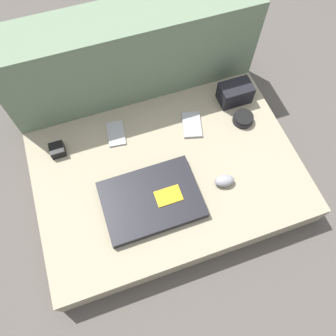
# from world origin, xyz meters

# --- Properties ---
(ground_plane) EXTENTS (8.00, 8.00, 0.00)m
(ground_plane) POSITION_xyz_m (0.00, 0.00, 0.00)
(ground_plane) COLOR #4C4742
(couch_seat) EXTENTS (0.97, 0.67, 0.11)m
(couch_seat) POSITION_xyz_m (0.00, 0.00, 0.06)
(couch_seat) COLOR gray
(couch_seat) RESTS_ON ground_plane
(couch_backrest) EXTENTS (0.97, 0.20, 0.45)m
(couch_backrest) POSITION_xyz_m (0.00, 0.43, 0.22)
(couch_backrest) COLOR #60755B
(couch_backrest) RESTS_ON ground_plane
(laptop) EXTENTS (0.34, 0.24, 0.03)m
(laptop) POSITION_xyz_m (-0.09, -0.09, 0.13)
(laptop) COLOR black
(laptop) RESTS_ON couch_seat
(computer_mouse) EXTENTS (0.08, 0.06, 0.04)m
(computer_mouse) POSITION_xyz_m (0.17, -0.11, 0.13)
(computer_mouse) COLOR gray
(computer_mouse) RESTS_ON couch_seat
(speaker_puck) EXTENTS (0.08, 0.08, 0.03)m
(speaker_puck) POSITION_xyz_m (0.35, 0.11, 0.13)
(speaker_puck) COLOR black
(speaker_puck) RESTS_ON couch_seat
(phone_silver) EXTENTS (0.10, 0.13, 0.01)m
(phone_silver) POSITION_xyz_m (0.15, 0.16, 0.12)
(phone_silver) COLOR #99999E
(phone_silver) RESTS_ON couch_seat
(phone_black) EXTENTS (0.08, 0.12, 0.01)m
(phone_black) POSITION_xyz_m (-0.14, 0.21, 0.11)
(phone_black) COLOR #99999E
(phone_black) RESTS_ON couch_seat
(camera_pouch) EXTENTS (0.13, 0.08, 0.08)m
(camera_pouch) POSITION_xyz_m (0.36, 0.22, 0.15)
(camera_pouch) COLOR black
(camera_pouch) RESTS_ON couch_seat
(charger_brick) EXTENTS (0.05, 0.05, 0.04)m
(charger_brick) POSITION_xyz_m (-0.37, 0.21, 0.13)
(charger_brick) COLOR black
(charger_brick) RESTS_ON couch_seat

